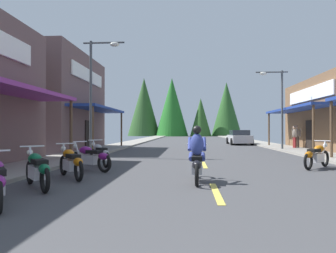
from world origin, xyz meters
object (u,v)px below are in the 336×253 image
Objects in this scene: parked_car_curbside at (239,137)px; motorcycle_parked_left_3 at (90,157)px; pedestrian_waiting at (294,136)px; motorcycle_parked_right_3 at (317,155)px; motorcycle_parked_left_4 at (100,154)px; streetlamp_right at (277,97)px; streetlamp_left at (97,81)px; motorcycle_parked_left_1 at (37,169)px; motorcycle_parked_left_2 at (71,162)px; pedestrian_strolling at (297,135)px; rider_cruising_lead at (197,158)px.

motorcycle_parked_left_3 is at bearing 156.44° from parked_car_curbside.
pedestrian_waiting reaches higher than motorcycle_parked_left_3.
motorcycle_parked_left_4 is (-8.35, 0.23, 0.00)m from motorcycle_parked_right_3.
streetlamp_right is at bearing -172.26° from parked_car_curbside.
streetlamp_left reaches higher than motorcycle_parked_left_3.
motorcycle_parked_right_3 and motorcycle_parked_left_1 have the same top height.
motorcycle_parked_left_4 is (0.19, 4.78, 0.00)m from motorcycle_parked_left_1.
motorcycle_parked_right_3 is 0.89× the size of motorcycle_parked_left_4.
motorcycle_parked_left_2 is 18.07m from pedestrian_waiting.
pedestrian_strolling is (12.86, 7.43, -3.00)m from streetlamp_left.
streetlamp_right is at bearing -74.33° from motorcycle_parked_left_2.
streetlamp_left is 6.66m from motorcycle_parked_left_3.
pedestrian_strolling is 0.41× the size of parked_car_curbside.
streetlamp_left is 14.69m from pedestrian_waiting.
streetlamp_left is at bearing -32.39° from motorcycle_parked_left_1.
rider_cruising_lead is at bearing -112.57° from motorcycle_parked_left_1.
motorcycle_parked_left_4 is (1.29, -3.96, -3.54)m from streetlamp_left.
pedestrian_waiting reaches higher than parked_car_curbside.
rider_cruising_lead is at bearing -55.93° from streetlamp_left.
parked_car_curbside is at bearing -10.25° from rider_cruising_lead.
motorcycle_parked_left_3 is at bearing 62.74° from rider_cruising_lead.
motorcycle_parked_left_1 is (-8.54, -4.55, 0.00)m from motorcycle_parked_right_3.
pedestrian_waiting is (11.16, 12.49, 0.52)m from motorcycle_parked_left_3.
streetlamp_right is 3.20× the size of pedestrian_waiting.
motorcycle_parked_left_3 is (0.04, 1.68, 0.00)m from motorcycle_parked_left_2.
motorcycle_parked_left_3 is 1.06× the size of pedestrian_strolling.
motorcycle_parked_left_3 is at bearing -75.79° from streetlamp_left.
motorcycle_parked_left_1 is 0.97× the size of pedestrian_strolling.
streetlamp_left is at bearing -44.69° from motorcycle_parked_left_3.
motorcycle_parked_right_3 is 9.67m from motorcycle_parked_left_1.
streetlamp_left reaches higher than parked_car_curbside.
motorcycle_parked_left_4 is 20.05m from parked_car_curbside.
motorcycle_parked_left_3 is at bearing -50.18° from pedestrian_strolling.
pedestrian_strolling is (1.91, 1.58, -2.65)m from streetlamp_right.
motorcycle_parked_left_3 is at bearing -145.61° from pedestrian_waiting.
motorcycle_parked_right_3 and motorcycle_parked_left_4 have the same top height.
streetlamp_right reaches higher than pedestrian_strolling.
motorcycle_parked_left_4 is at bearing -36.89° from motorcycle_parked_left_2.
motorcycle_parked_left_3 is 1.04× the size of motorcycle_parked_left_4.
streetlamp_left is 12.42m from streetlamp_right.
pedestrian_waiting reaches higher than motorcycle_parked_left_4.
pedestrian_waiting is at bearing -46.98° from pedestrian_strolling.
motorcycle_parked_left_4 is 5.20m from rider_cruising_lead.
streetlamp_right is 3.44× the size of motorcycle_parked_right_3.
motorcycle_parked_left_3 is (-9.57, -11.31, -3.20)m from streetlamp_right.
motorcycle_parked_left_4 is 1.02× the size of pedestrian_strolling.
rider_cruising_lead is (3.70, -2.06, 0.17)m from motorcycle_parked_left_3.
parked_car_curbside is at bearing -59.24° from motorcycle_parked_left_2.
rider_cruising_lead reaches higher than motorcycle_parked_left_1.
motorcycle_parked_left_2 is at bearing 157.99° from parked_car_curbside.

